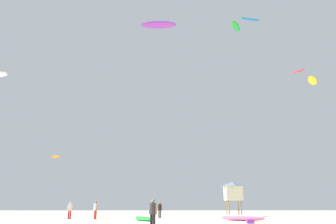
# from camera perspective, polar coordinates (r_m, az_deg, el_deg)

# --- Properties ---
(person_foreground) EXTENTS (0.53, 0.40, 1.78)m
(person_foreground) POSITION_cam_1_polar(r_m,az_deg,el_deg) (19.65, -2.88, -18.23)
(person_foreground) COLOR black
(person_foreground) RESTS_ON ground
(person_midground) EXTENTS (0.55, 0.38, 1.69)m
(person_midground) POSITION_cam_1_polar(r_m,az_deg,el_deg) (35.38, -1.55, -17.72)
(person_midground) COLOR #2D2D33
(person_midground) RESTS_ON ground
(person_left) EXTENTS (0.43, 0.47, 1.77)m
(person_left) POSITION_cam_1_polar(r_m,az_deg,el_deg) (33.07, -13.47, -17.27)
(person_left) COLOR #B21E23
(person_left) RESTS_ON ground
(person_right) EXTENTS (0.48, 0.38, 1.68)m
(person_right) POSITION_cam_1_polar(r_m,az_deg,el_deg) (34.23, -17.98, -16.99)
(person_right) COLOR #B21E23
(person_right) RESTS_ON ground
(kite_grounded_near) EXTENTS (4.11, 2.88, 0.50)m
(kite_grounded_near) POSITION_cam_1_polar(r_m,az_deg,el_deg) (30.34, 13.89, -18.83)
(kite_grounded_near) COLOR #E5598C
(kite_grounded_near) RESTS_ON ground
(kite_grounded_mid) EXTENTS (2.42, 3.05, 0.39)m
(kite_grounded_mid) POSITION_cam_1_polar(r_m,az_deg,el_deg) (29.44, -4.54, -19.42)
(kite_grounded_mid) COLOR green
(kite_grounded_mid) RESTS_ON ground
(lifeguard_tower) EXTENTS (2.30, 2.30, 4.15)m
(lifeguard_tower) POSITION_cam_1_polar(r_m,az_deg,el_deg) (40.07, 12.13, -14.31)
(lifeguard_tower) COLOR #8C704C
(lifeguard_tower) RESTS_ON ground
(cooler_box) EXTENTS (0.56, 0.36, 0.32)m
(cooler_box) POSITION_cam_1_polar(r_m,az_deg,el_deg) (26.23, 15.23, -19.28)
(cooler_box) COLOR purple
(cooler_box) RESTS_ON ground
(kite_aloft_0) EXTENTS (4.37, 1.42, 0.64)m
(kite_aloft_0) POSITION_cam_1_polar(r_m,az_deg,el_deg) (38.45, -1.79, 16.11)
(kite_aloft_0) COLOR purple
(kite_aloft_1) EXTENTS (2.59, 1.20, 0.59)m
(kite_aloft_1) POSITION_cam_1_polar(r_m,az_deg,el_deg) (40.03, 15.21, 16.47)
(kite_aloft_1) COLOR blue
(kite_aloft_2) EXTENTS (1.87, 2.38, 0.49)m
(kite_aloft_2) POSITION_cam_1_polar(r_m,az_deg,el_deg) (35.57, 12.65, 15.50)
(kite_aloft_2) COLOR green
(kite_aloft_3) EXTENTS (2.08, 2.03, 0.52)m
(kite_aloft_3) POSITION_cam_1_polar(r_m,az_deg,el_deg) (51.92, 23.26, 7.06)
(kite_aloft_3) COLOR red
(kite_aloft_4) EXTENTS (2.48, 2.59, 0.54)m
(kite_aloft_4) POSITION_cam_1_polar(r_m,az_deg,el_deg) (57.63, -20.42, -7.91)
(kite_aloft_4) COLOR orange
(kite_aloft_6) EXTENTS (2.39, 2.80, 0.57)m
(kite_aloft_6) POSITION_cam_1_polar(r_m,az_deg,el_deg) (37.13, 25.57, 5.37)
(kite_aloft_6) COLOR yellow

